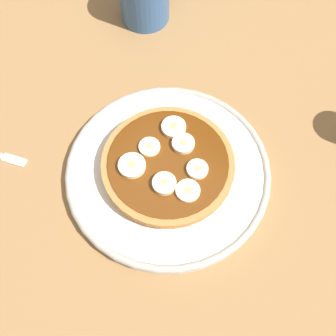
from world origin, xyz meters
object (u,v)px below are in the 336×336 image
Objects in this scene: banana_slice_0 at (197,169)px; banana_slice_5 at (174,127)px; banana_slice_2 at (185,145)px; banana_slice_3 at (164,184)px; banana_slice_1 at (147,150)px; banana_slice_4 at (132,166)px; plate at (168,171)px; banana_slice_6 at (188,191)px; pancake_stack at (170,164)px.

banana_slice_5 is at bearing 64.63° from banana_slice_0.
banana_slice_3 is at bearing -165.93° from banana_slice_2.
banana_slice_3 is at bearing -116.00° from banana_slice_1.
banana_slice_0 is at bearing -53.86° from banana_slice_4.
banana_slice_5 is at bearing 30.66° from plate.
banana_slice_1 reaches higher than plate.
banana_slice_5 is (1.19, 2.84, -0.02)cm from banana_slice_2.
banana_slice_6 is at bearing -163.88° from banana_slice_0.
banana_slice_2 reaches higher than banana_slice_1.
banana_slice_5 reaches higher than banana_slice_6.
banana_slice_3 is 0.98× the size of banana_slice_6.
banana_slice_0 is 0.79× the size of banana_slice_4.
banana_slice_5 is (4.36, 2.58, 3.03)cm from plate.
banana_slice_5 is (4.07, 2.70, 1.36)cm from pancake_stack.
banana_slice_5 is at bearing -3.28° from banana_slice_4.
banana_slice_3 is (-6.05, -1.52, 0.06)cm from banana_slice_2.
pancake_stack is 5.07cm from banana_slice_5.
banana_slice_3 reaches higher than pancake_stack.
banana_slice_1 is at bearing 137.01° from banana_slice_2.
banana_slice_1 is 4.99cm from banana_slice_2.
banana_slice_4 is at bearing 139.51° from plate.
banana_slice_2 is at bearing -112.81° from banana_slice_5.
banana_slice_0 is 0.91× the size of banana_slice_6.
banana_slice_4 reaches higher than banana_slice_6.
pancake_stack is at bearing 27.57° from banana_slice_3.
banana_slice_4 is at bearing 103.40° from banana_slice_6.
pancake_stack is 3.99cm from banana_slice_0.
banana_slice_2 is at bearing 62.60° from banana_slice_0.
banana_slice_1 is 0.80× the size of banana_slice_4.
banana_slice_3 is 0.91× the size of banana_slice_5.
banana_slice_3 is 0.85× the size of banana_slice_4.
plate is at bearing 31.50° from banana_slice_3.
banana_slice_0 and banana_slice_1 have the same top height.
banana_slice_4 and banana_slice_5 have the same top height.
plate is at bearing -81.23° from banana_slice_1.
banana_slice_4 is (-6.73, 3.29, 0.02)cm from banana_slice_2.
banana_slice_3 reaches higher than banana_slice_0.
pancake_stack is at bearing -76.65° from banana_slice_1.
banana_slice_5 is 1.08× the size of banana_slice_6.
banana_slice_0 is at bearing -117.40° from banana_slice_2.
banana_slice_4 is at bearing 140.70° from pancake_stack.
banana_slice_3 is 8.45cm from banana_slice_5.
banana_slice_2 is 1.00× the size of banana_slice_3.
banana_slice_0 and banana_slice_6 have the same top height.
banana_slice_0 is at bearing 16.12° from banana_slice_6.
banana_slice_4 reaches higher than banana_slice_1.
banana_slice_1 is 7.86cm from banana_slice_6.
banana_slice_0 is 8.36cm from banana_slice_4.
banana_slice_2 is 0.91× the size of banana_slice_5.
pancake_stack is at bearing -39.30° from banana_slice_4.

